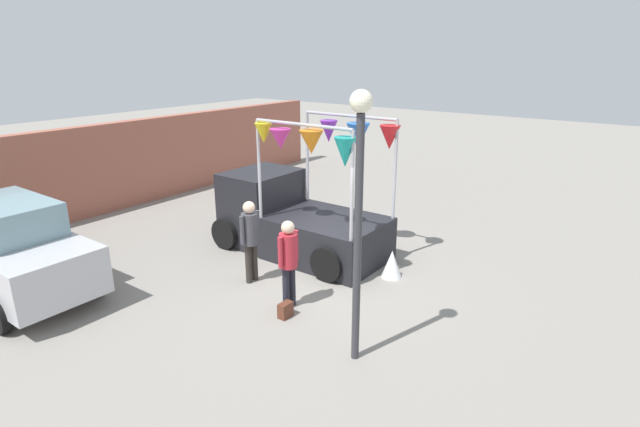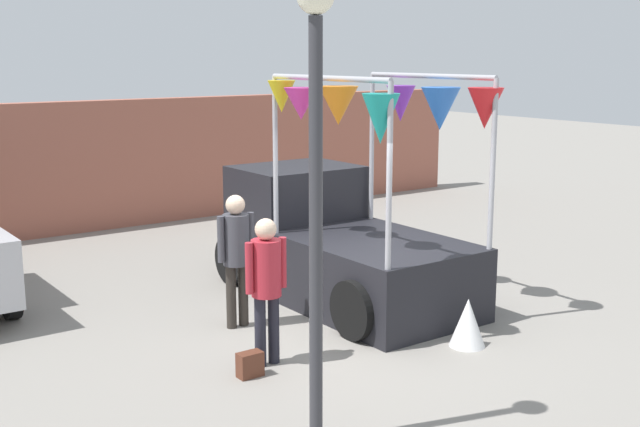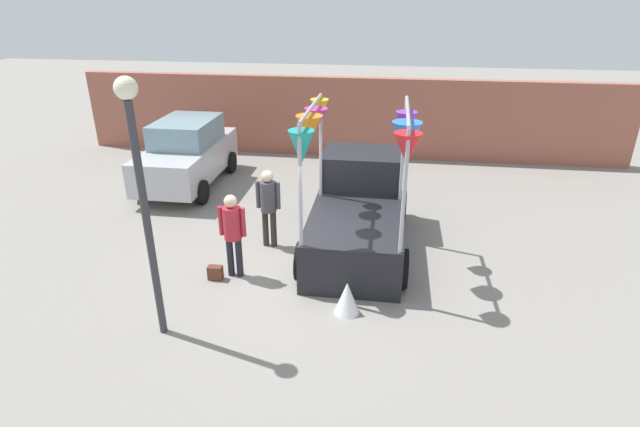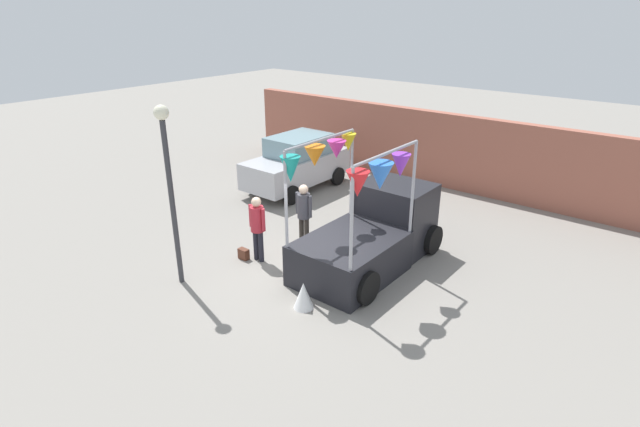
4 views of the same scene
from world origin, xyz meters
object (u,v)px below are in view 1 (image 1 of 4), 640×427
at_px(handbag, 285,310).
at_px(folded_kite_bundle_white, 392,264).
at_px(vendor_truck, 293,214).
at_px(person_customer, 288,256).
at_px(street_lamp, 359,194).
at_px(parked_car, 11,249).
at_px(person_vendor, 250,234).

relative_size(handbag, folded_kite_bundle_white, 0.47).
xyz_separation_m(vendor_truck, person_customer, (-2.28, -1.77, 0.14)).
height_order(vendor_truck, street_lamp, street_lamp).
bearing_deg(folded_kite_bundle_white, parked_car, 132.14).
bearing_deg(person_vendor, handbag, -115.39).
height_order(street_lamp, folded_kite_bundle_white, street_lamp).
bearing_deg(handbag, vendor_truck, 36.84).
height_order(vendor_truck, parked_car, vendor_truck).
bearing_deg(folded_kite_bundle_white, person_customer, 157.84).
bearing_deg(handbag, folded_kite_bundle_white, -15.50).
height_order(person_customer, street_lamp, street_lamp).
distance_m(person_customer, street_lamp, 2.59).
bearing_deg(handbag, person_vendor, 64.61).
relative_size(street_lamp, folded_kite_bundle_white, 6.89).
height_order(person_customer, handbag, person_customer).
distance_m(parked_car, folded_kite_bundle_white, 7.60).
height_order(vendor_truck, folded_kite_bundle_white, vendor_truck).
bearing_deg(street_lamp, person_vendor, 72.16).
bearing_deg(person_vendor, street_lamp, -107.84).
distance_m(parked_car, street_lamp, 7.12).
xyz_separation_m(vendor_truck, handbag, (-2.63, -1.97, -0.76)).
bearing_deg(person_vendor, parked_car, 133.38).
xyz_separation_m(person_customer, handbag, (-0.35, -0.20, -0.90)).
relative_size(person_customer, street_lamp, 0.41).
bearing_deg(parked_car, street_lamp, -72.06).
relative_size(person_customer, folded_kite_bundle_white, 2.85).
height_order(person_customer, person_vendor, person_vendor).
distance_m(vendor_truck, parked_car, 5.84).
relative_size(handbag, street_lamp, 0.07).
bearing_deg(handbag, parked_car, 116.57).
bearing_deg(vendor_truck, street_lamp, -128.75).
xyz_separation_m(vendor_truck, person_vendor, (-1.90, -0.44, 0.16)).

